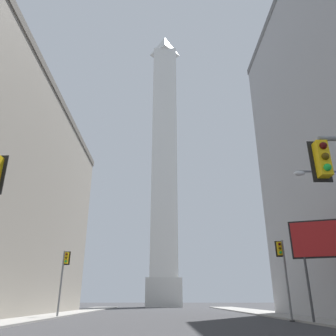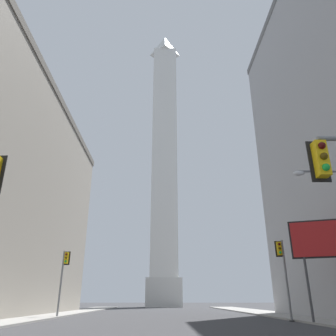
{
  "view_description": "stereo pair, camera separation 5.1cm",
  "coord_description": "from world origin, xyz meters",
  "px_view_note": "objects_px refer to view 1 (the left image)",
  "views": [
    {
      "loc": [
        -0.53,
        -0.06,
        1.6
      ],
      "look_at": [
        0.43,
        50.89,
        22.13
      ],
      "focal_mm": 35.0,
      "sensor_mm": 36.0,
      "label": 1
    },
    {
      "loc": [
        -0.48,
        -0.06,
        1.6
      ],
      "look_at": [
        0.43,
        50.89,
        22.13
      ],
      "focal_mm": 35.0,
      "sensor_mm": 36.0,
      "label": 2
    }
  ],
  "objects_px": {
    "traffic_light_mid_right": "(284,267)",
    "billboard_sign": "(326,241)",
    "traffic_light_mid_left": "(63,273)",
    "obelisk": "(164,155)"
  },
  "relations": [
    {
      "from": "obelisk",
      "to": "traffic_light_mid_left",
      "type": "relative_size",
      "value": 12.79
    },
    {
      "from": "traffic_light_mid_right",
      "to": "billboard_sign",
      "type": "xyz_separation_m",
      "value": [
        2.11,
        -3.56,
        1.48
      ]
    },
    {
      "from": "traffic_light_mid_right",
      "to": "billboard_sign",
      "type": "bearing_deg",
      "value": -59.38
    },
    {
      "from": "traffic_light_mid_left",
      "to": "billboard_sign",
      "type": "relative_size",
      "value": 0.85
    },
    {
      "from": "obelisk",
      "to": "traffic_light_mid_left",
      "type": "xyz_separation_m",
      "value": [
        -10.21,
        -46.88,
        -33.86
      ]
    },
    {
      "from": "obelisk",
      "to": "traffic_light_mid_right",
      "type": "distance_m",
      "value": 63.56
    },
    {
      "from": "traffic_light_mid_left",
      "to": "billboard_sign",
      "type": "xyz_separation_m",
      "value": [
        21.85,
        -9.68,
        1.55
      ]
    },
    {
      "from": "traffic_light_mid_right",
      "to": "billboard_sign",
      "type": "height_order",
      "value": "billboard_sign"
    },
    {
      "from": "obelisk",
      "to": "traffic_light_mid_left",
      "type": "height_order",
      "value": "obelisk"
    },
    {
      "from": "traffic_light_mid_left",
      "to": "traffic_light_mid_right",
      "type": "height_order",
      "value": "traffic_light_mid_right"
    }
  ]
}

